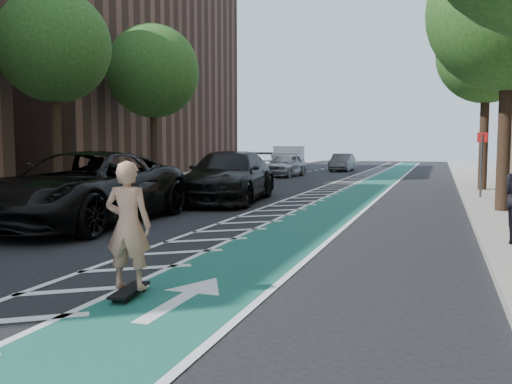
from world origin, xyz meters
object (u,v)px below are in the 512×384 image
at_px(skateboarder, 128,225).
at_px(barrel_a, 198,189).
at_px(suv_near, 84,188).
at_px(suv_far, 229,177).

height_order(skateboarder, barrel_a, skateboarder).
height_order(suv_near, suv_far, suv_near).
bearing_deg(skateboarder, suv_far, -83.10).
relative_size(suv_far, barrel_a, 7.16).
bearing_deg(skateboarder, barrel_a, -77.81).
xyz_separation_m(skateboarder, suv_far, (-3.28, 11.84, -0.07)).
xyz_separation_m(suv_near, barrel_a, (0.20, 6.42, -0.53)).
distance_m(skateboarder, barrel_a, 12.71).
relative_size(skateboarder, suv_far, 0.28).
relative_size(skateboarder, suv_near, 0.25).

